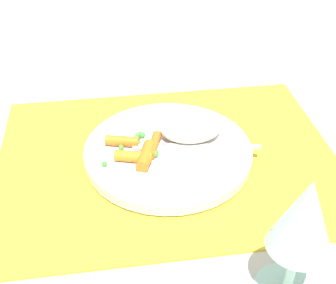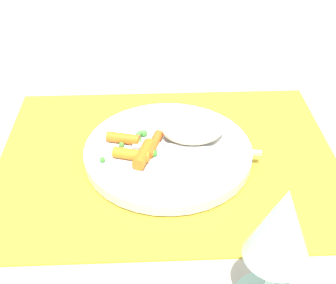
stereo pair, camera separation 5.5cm
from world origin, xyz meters
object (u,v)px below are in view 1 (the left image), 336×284
at_px(fork, 183,146).
at_px(wine_glass, 304,221).
at_px(carrot_portion, 139,150).
at_px(plate, 168,152).
at_px(rice_mound, 190,127).

xyz_separation_m(fork, wine_glass, (-0.07, 0.24, 0.08)).
xyz_separation_m(carrot_portion, fork, (-0.06, -0.01, -0.00)).
bearing_deg(wine_glass, carrot_portion, -59.50).
bearing_deg(wine_glass, plate, -68.91).
distance_m(carrot_portion, fork, 0.06).
relative_size(plate, wine_glass, 1.54).
bearing_deg(fork, plate, -9.74).
xyz_separation_m(rice_mound, carrot_portion, (0.08, 0.04, -0.01)).
bearing_deg(plate, wine_glass, 111.09).
distance_m(plate, rice_mound, 0.05).
xyz_separation_m(rice_mound, fork, (0.02, 0.03, -0.01)).
bearing_deg(fork, carrot_portion, 6.33).
height_order(fork, wine_glass, wine_glass).
xyz_separation_m(plate, rice_mound, (-0.04, -0.03, 0.02)).
xyz_separation_m(rice_mound, wine_glass, (-0.06, 0.27, 0.07)).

